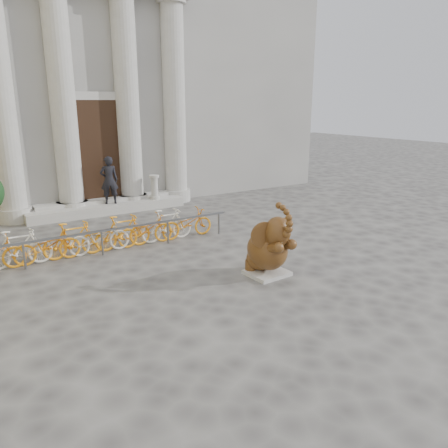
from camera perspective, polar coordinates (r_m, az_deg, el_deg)
ground at (r=9.46m, az=3.04°, el=-10.15°), size 80.00×80.00×0.00m
classical_building at (r=22.50m, az=-20.67°, el=19.43°), size 22.00×10.70×12.00m
entrance_steps at (r=17.51m, az=-15.01°, el=2.08°), size 6.00×1.20×0.36m
elephant_statue at (r=10.65m, az=5.84°, el=-3.22°), size 1.26×1.42×1.89m
bike_rack at (r=12.74m, az=-16.00°, el=-1.47°), size 8.00×0.53×1.00m
pedestrian at (r=17.18m, az=-14.77°, el=5.56°), size 0.74×0.56×1.82m
balustrade_post at (r=17.74m, az=-9.06°, el=4.66°), size 0.39×0.39×0.97m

